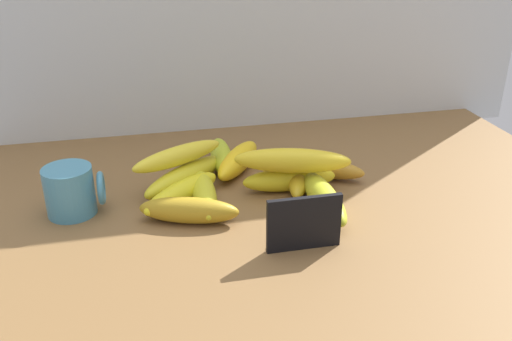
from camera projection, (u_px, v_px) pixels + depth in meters
The scene contains 15 objects.
counter_top at pixel (297, 211), 93.74cm from camera, with size 110.00×76.00×3.00cm, color brown.
chalkboard_sign at pixel (304, 225), 79.05cm from camera, with size 11.00×1.80×8.40cm.
coffee_mug at pixel (71, 191), 88.39cm from camera, with size 9.33×7.83×8.04cm.
banana_0 at pixel (204, 194), 91.66cm from camera, with size 16.22×3.98×3.98cm, color gold.
banana_1 at pixel (287, 179), 96.47cm from camera, with size 16.64×4.20×4.20cm, color yellow.
banana_2 at pixel (189, 210), 86.55cm from camera, with size 15.93×4.21×4.21cm, color #AB861C.
banana_3 at pixel (221, 156), 105.87cm from camera, with size 15.77×4.02×4.02cm, color #AEBD25.
banana_4 at pixel (313, 166), 101.75cm from camera, with size 19.33×3.99×3.99cm, color #AC7822.
banana_5 at pixel (323, 197), 90.44cm from camera, with size 18.31×4.35×4.35cm, color gold.
banana_6 at pixel (238, 160), 103.78cm from camera, with size 16.55×4.38×4.38cm, color yellow.
banana_7 at pixel (185, 177), 97.47cm from camera, with size 19.26×4.25×4.25cm, color gold.
banana_8 at pixel (299, 173), 99.14cm from camera, with size 18.16×3.82×3.82cm, color gold.
banana_9 at pixel (182, 193), 91.94cm from camera, with size 16.90×4.06×4.06cm, color yellow.
banana_10 at pixel (178, 156), 96.18cm from camera, with size 18.11×3.43×3.43cm, color yellow.
banana_11 at pixel (291, 161), 93.45cm from camera, with size 19.91×4.24×4.24cm, color yellow.
Camera 1 is at (-24.74, -78.35, 47.67)cm, focal length 38.70 mm.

